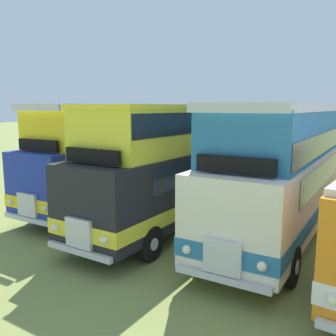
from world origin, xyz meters
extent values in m
cube|color=#1E339E|center=(-11.24, 0.28, 1.70)|extent=(2.83, 9.65, 2.30)
cube|color=yellow|center=(-11.24, 0.28, 1.10)|extent=(2.87, 9.69, 0.44)
cube|color=#19232D|center=(-11.25, 0.68, 2.30)|extent=(2.78, 7.25, 0.76)
cube|color=#19232D|center=(-11.08, -4.44, 2.35)|extent=(2.20, 0.18, 0.90)
cube|color=silver|center=(-11.07, -4.55, 1.10)|extent=(0.90, 0.15, 0.80)
cube|color=silver|center=(-11.07, -4.58, 0.60)|extent=(2.30, 0.22, 0.16)
sphere|color=#EAEACC|center=(-10.17, -4.53, 1.10)|extent=(0.22, 0.22, 0.22)
sphere|color=#EAEACC|center=(-11.97, -4.59, 1.10)|extent=(0.22, 0.22, 0.22)
cube|color=yellow|center=(-11.25, 0.53, 3.60)|extent=(2.70, 8.74, 1.50)
cube|color=silver|center=(-11.09, -4.00, 4.40)|extent=(2.40, 0.18, 0.24)
cube|color=silver|center=(-11.38, 4.36, 4.40)|extent=(2.40, 0.18, 0.24)
cube|color=silver|center=(-10.05, 0.57, 4.40)|extent=(0.40, 8.66, 0.24)
cube|color=silver|center=(-12.45, 0.49, 4.40)|extent=(0.40, 8.66, 0.24)
cube|color=#19232D|center=(-11.25, 0.53, 3.30)|extent=(2.73, 8.65, 0.64)
cube|color=black|center=(-11.09, -3.95, 3.10)|extent=(1.90, 0.19, 0.40)
cylinder|color=black|center=(-9.98, -2.86, 0.52)|extent=(0.32, 1.05, 1.04)
cylinder|color=silver|center=(-9.83, -2.85, 0.52)|extent=(0.03, 0.36, 0.36)
cylinder|color=black|center=(-12.28, -2.94, 0.52)|extent=(0.32, 1.05, 1.04)
cylinder|color=silver|center=(-12.43, -2.94, 0.52)|extent=(0.03, 0.36, 0.36)
cylinder|color=black|center=(-10.19, 3.30, 0.52)|extent=(0.32, 1.05, 1.04)
cylinder|color=silver|center=(-10.04, 3.31, 0.52)|extent=(0.03, 0.36, 0.36)
cylinder|color=black|center=(-12.49, 3.22, 0.52)|extent=(0.32, 1.05, 1.04)
cylinder|color=silver|center=(-12.64, 3.22, 0.52)|extent=(0.03, 0.36, 0.36)
cube|color=black|center=(-7.49, 0.09, 1.70)|extent=(2.58, 11.36, 2.30)
cube|color=yellow|center=(-7.49, 0.09, 1.10)|extent=(2.62, 11.40, 0.44)
cube|color=#19232D|center=(-7.50, 0.49, 2.30)|extent=(2.59, 8.96, 0.76)
cube|color=#19232D|center=(-7.46, -5.52, 2.35)|extent=(2.20, 0.11, 0.90)
cube|color=silver|center=(-7.46, -5.63, 1.10)|extent=(0.90, 0.13, 0.80)
cube|color=silver|center=(-7.45, -5.66, 0.60)|extent=(2.30, 0.16, 0.16)
sphere|color=#EAEACC|center=(-6.56, -5.63, 1.10)|extent=(0.22, 0.22, 0.22)
sphere|color=#EAEACC|center=(-8.36, -5.64, 1.10)|extent=(0.22, 0.22, 0.22)
cube|color=yellow|center=(-7.50, 0.34, 3.60)|extent=(2.47, 10.46, 1.50)
cube|color=yellow|center=(-7.50, 0.34, 4.42)|extent=(2.53, 10.56, 0.14)
cube|color=#19232D|center=(-7.50, 0.34, 3.90)|extent=(2.51, 10.36, 0.68)
cube|color=black|center=(-7.46, -5.03, 3.10)|extent=(1.90, 0.13, 0.40)
cylinder|color=black|center=(-6.32, -3.97, 0.52)|extent=(0.29, 1.04, 1.04)
cylinder|color=silver|center=(-6.17, -3.97, 0.52)|extent=(0.02, 0.36, 0.36)
cylinder|color=black|center=(-8.62, -3.99, 0.52)|extent=(0.29, 1.04, 1.04)
cylinder|color=silver|center=(-8.77, -3.99, 0.52)|extent=(0.02, 0.36, 0.36)
cylinder|color=black|center=(-6.37, 3.97, 0.52)|extent=(0.29, 1.04, 1.04)
cylinder|color=silver|center=(-6.22, 3.97, 0.52)|extent=(0.02, 0.36, 0.36)
cylinder|color=black|center=(-8.67, 3.96, 0.52)|extent=(0.29, 1.04, 1.04)
cylinder|color=silver|center=(-8.82, 3.96, 0.52)|extent=(0.02, 0.36, 0.36)
cube|color=silver|center=(-3.75, 0.26, 1.70)|extent=(2.81, 10.50, 2.30)
cube|color=teal|center=(-3.75, 0.26, 1.10)|extent=(2.85, 10.54, 0.44)
cube|color=#19232D|center=(-3.76, 0.66, 2.30)|extent=(2.77, 8.11, 0.76)
cube|color=#19232D|center=(-3.59, -4.90, 2.35)|extent=(2.20, 0.17, 0.90)
cube|color=silver|center=(-3.59, -5.01, 1.10)|extent=(0.90, 0.15, 0.80)
cube|color=silver|center=(-3.59, -5.04, 0.60)|extent=(2.30, 0.21, 0.16)
sphere|color=#EAEACC|center=(-2.69, -4.99, 1.10)|extent=(0.22, 0.22, 0.22)
sphere|color=#EAEACC|center=(-4.49, -5.05, 1.10)|extent=(0.22, 0.22, 0.22)
cube|color=teal|center=(-3.75, 0.51, 3.60)|extent=(2.68, 9.60, 1.50)
cube|color=silver|center=(-3.61, -4.46, 4.40)|extent=(2.40, 0.17, 0.24)
cube|color=silver|center=(-3.88, 4.77, 4.40)|extent=(2.40, 0.17, 0.24)
cube|color=silver|center=(-2.55, 0.54, 4.40)|extent=(0.39, 9.53, 0.24)
cube|color=silver|center=(-4.95, 0.47, 4.40)|extent=(0.39, 9.53, 0.24)
cube|color=#19232D|center=(-3.75, 0.51, 3.30)|extent=(2.72, 9.50, 0.64)
cube|color=black|center=(-3.61, -4.41, 3.10)|extent=(1.90, 0.18, 0.40)
cylinder|color=black|center=(-2.49, -3.32, 0.52)|extent=(0.31, 1.05, 1.04)
cylinder|color=silver|center=(-2.34, -3.32, 0.52)|extent=(0.03, 0.36, 0.36)
cylinder|color=black|center=(-4.79, -3.39, 0.52)|extent=(0.31, 1.05, 1.04)
cylinder|color=silver|center=(-4.94, -3.40, 0.52)|extent=(0.03, 0.36, 0.36)
cylinder|color=black|center=(-2.70, 3.71, 0.52)|extent=(0.31, 1.05, 1.04)
cylinder|color=silver|center=(-2.55, 3.71, 0.52)|extent=(0.03, 0.36, 0.36)
cylinder|color=black|center=(-5.00, 3.64, 0.52)|extent=(0.31, 1.05, 1.04)
cylinder|color=silver|center=(-5.15, 3.63, 0.52)|extent=(0.03, 0.36, 0.36)
sphere|color=#EAEACC|center=(-1.21, -5.65, 1.10)|extent=(0.22, 0.22, 0.22)
cylinder|color=black|center=(-1.37, -3.97, 0.52)|extent=(0.34, 1.05, 1.04)
cylinder|color=silver|center=(-1.52, -3.97, 0.52)|extent=(0.04, 0.36, 0.36)
cylinder|color=#8C704C|center=(-14.24, 11.17, 0.53)|extent=(0.08, 0.08, 1.05)
cylinder|color=#8C704C|center=(-7.12, 11.17, 0.53)|extent=(0.08, 0.08, 1.05)
camera|label=1|loc=(-0.42, -12.17, 4.40)|focal=39.22mm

